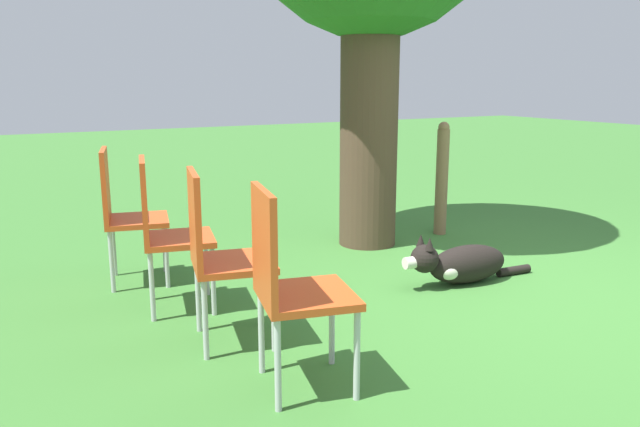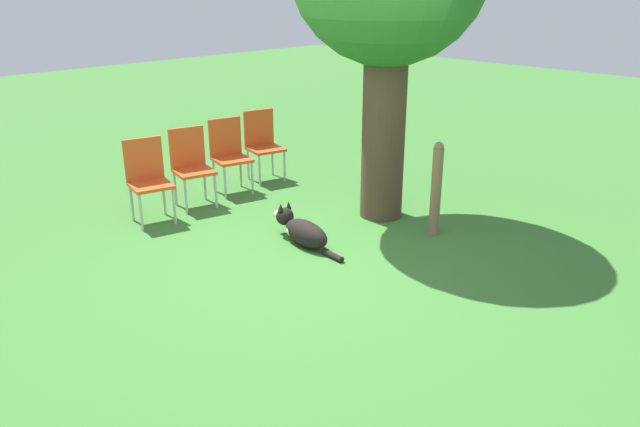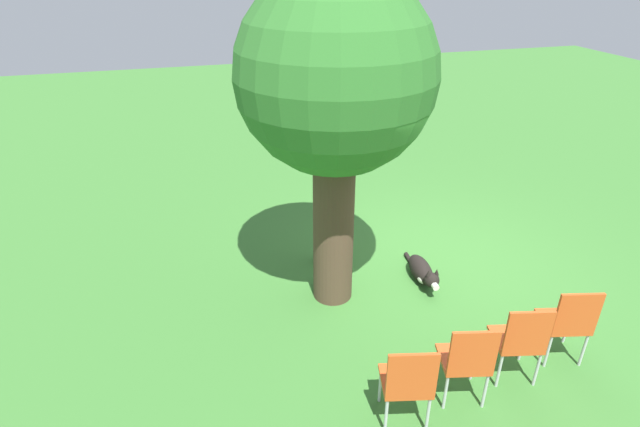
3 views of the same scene
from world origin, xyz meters
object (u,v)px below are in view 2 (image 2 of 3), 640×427
(fence_post, at_px, (436,189))
(red_chair_2, at_px, (229,151))
(red_chair_0, at_px, (148,175))
(dog, at_px, (302,231))
(red_chair_3, at_px, (263,141))
(red_chair_1, at_px, (191,162))

(fence_post, distance_m, red_chair_2, 2.84)
(fence_post, height_order, red_chair_0, fence_post)
(dog, bearing_deg, fence_post, -119.83)
(dog, height_order, red_chair_3, red_chair_3)
(dog, xyz_separation_m, red_chair_1, (-1.83, -0.12, 0.40))
(dog, distance_m, red_chair_3, 2.39)
(fence_post, height_order, red_chair_1, fence_post)
(red_chair_2, bearing_deg, red_chair_3, 112.28)
(fence_post, xyz_separation_m, red_chair_3, (-2.86, -0.02, 0.02))
(fence_post, distance_m, red_chair_1, 2.97)
(fence_post, distance_m, red_chair_0, 3.23)
(fence_post, relative_size, red_chair_3, 1.09)
(red_chair_1, bearing_deg, red_chair_0, -67.72)
(red_chair_1, height_order, red_chair_2, same)
(red_chair_0, distance_m, red_chair_3, 1.97)
(fence_post, distance_m, red_chair_3, 2.86)
(red_chair_1, xyz_separation_m, red_chair_3, (-0.21, 1.30, 0.00))
(fence_post, xyz_separation_m, red_chair_2, (-2.76, -0.67, 0.02))
(fence_post, bearing_deg, red_chair_2, -166.32)
(red_chair_1, xyz_separation_m, red_chair_2, (-0.10, 0.65, 0.00))
(fence_post, bearing_deg, red_chair_1, -153.58)
(fence_post, xyz_separation_m, red_chair_1, (-2.66, -1.32, 0.02))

